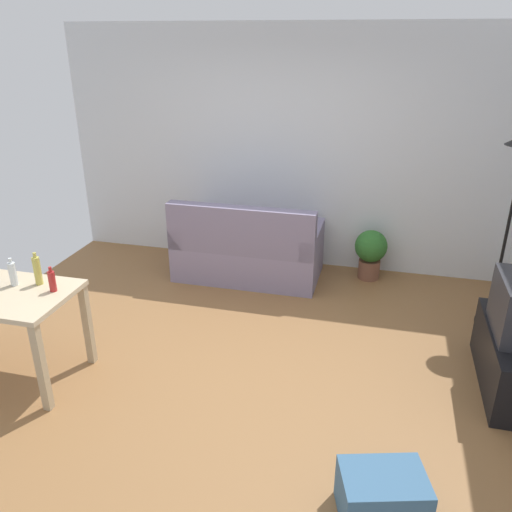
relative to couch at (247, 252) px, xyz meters
The scene contains 8 objects.
ground_plane 1.64m from the couch, 80.05° to the right, with size 5.20×4.40×0.02m, color olive.
wall_rear 1.24m from the couch, 65.53° to the left, with size 5.20×0.10×2.70m, color silver.
couch is the anchor object (origin of this frame).
potted_plant 1.38m from the couch, 13.03° to the left, with size 0.36×0.36×0.57m.
storage_box 3.31m from the couch, 61.39° to the right, with size 0.48×0.34×0.30m, color #386084.
bottle_clear 2.56m from the couch, 121.41° to the right, with size 0.06×0.06×0.23m.
bottle_squat 2.42m from the couch, 118.55° to the right, with size 0.06×0.06×0.27m.
bottle_red 2.41m from the couch, 113.78° to the right, with size 0.05×0.05×0.20m.
Camera 1 is at (1.14, -3.58, 2.56)m, focal length 36.15 mm.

